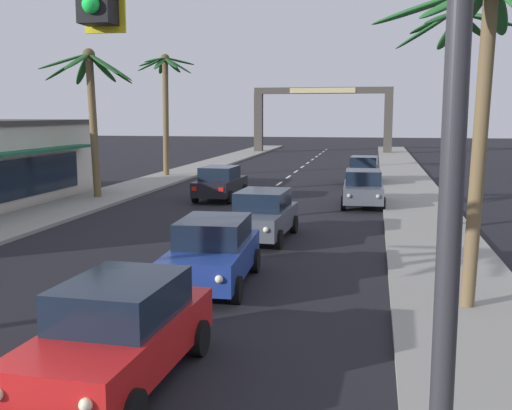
% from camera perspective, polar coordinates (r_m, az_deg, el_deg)
% --- Properties ---
extents(sidewalk_right, '(3.20, 110.00, 0.14)m').
position_cam_1_polar(sidewalk_right, '(26.15, 15.24, -1.12)').
color(sidewalk_right, gray).
rests_on(sidewalk_right, ground).
extents(sidewalk_left, '(3.20, 110.00, 0.14)m').
position_cam_1_polar(sidewalk_left, '(29.38, -16.71, -0.16)').
color(sidewalk_left, gray).
rests_on(sidewalk_left, ground).
extents(lane_markings, '(4.28, 89.16, 0.01)m').
position_cam_1_polar(lane_markings, '(26.94, -0.62, -0.69)').
color(lane_markings, silver).
rests_on(lane_markings, ground).
extents(traffic_signal_mast, '(10.06, 0.41, 7.05)m').
position_cam_1_polar(traffic_signal_mast, '(6.23, -12.69, 14.56)').
color(traffic_signal_mast, '#2D2D33').
rests_on(traffic_signal_mast, ground).
extents(sedan_lead_at_stop_bar, '(2.09, 4.51, 1.68)m').
position_cam_1_polar(sedan_lead_at_stop_bar, '(10.18, -12.55, -11.38)').
color(sedan_lead_at_stop_bar, red).
rests_on(sedan_lead_at_stop_bar, ground).
extents(sedan_third_in_queue, '(2.09, 4.51, 1.68)m').
position_cam_1_polar(sedan_third_in_queue, '(15.51, -4.02, -4.32)').
color(sedan_third_in_queue, navy).
rests_on(sedan_third_in_queue, ground).
extents(sedan_fifth_in_queue, '(2.10, 4.51, 1.68)m').
position_cam_1_polar(sedan_fifth_in_queue, '(21.07, 0.59, -0.91)').
color(sedan_fifth_in_queue, '#4C515B').
rests_on(sedan_fifth_in_queue, ground).
extents(sedan_oncoming_far, '(2.07, 4.50, 1.68)m').
position_cam_1_polar(sedan_oncoming_far, '(30.98, -3.33, 2.08)').
color(sedan_oncoming_far, black).
rests_on(sedan_oncoming_far, ground).
extents(sedan_parked_nearest_kerb, '(2.05, 4.49, 1.68)m').
position_cam_1_polar(sedan_parked_nearest_kerb, '(29.14, 9.88, 1.57)').
color(sedan_parked_nearest_kerb, '#4C515B').
rests_on(sedan_parked_nearest_kerb, ground).
extents(sedan_parked_mid_kerb, '(2.08, 4.50, 1.68)m').
position_cam_1_polar(sedan_parked_mid_kerb, '(38.63, 9.94, 3.22)').
color(sedan_parked_mid_kerb, black).
rests_on(sedan_parked_mid_kerb, ground).
extents(palm_left_third, '(4.52, 4.73, 7.46)m').
position_cam_1_polar(palm_left_third, '(31.90, -15.01, 10.09)').
color(palm_left_third, brown).
rests_on(palm_left_third, ground).
extents(palm_left_farthest, '(3.84, 3.82, 8.25)m').
position_cam_1_polar(palm_left_farthest, '(42.45, -8.40, 10.42)').
color(palm_left_farthest, brown).
rests_on(palm_left_farthest, ground).
extents(palm_right_second, '(4.82, 4.32, 7.12)m').
position_cam_1_polar(palm_right_second, '(13.81, 20.41, 12.36)').
color(palm_right_second, brown).
rests_on(palm_right_second, ground).
extents(palm_right_third, '(4.44, 4.12, 8.14)m').
position_cam_1_polar(palm_right_third, '(23.89, 17.76, 11.91)').
color(palm_right_third, brown).
rests_on(palm_right_third, ground).
extents(town_gateway_arch, '(15.17, 0.90, 7.18)m').
position_cam_1_polar(town_gateway_arch, '(68.76, 6.16, 8.68)').
color(town_gateway_arch, '#423D38').
rests_on(town_gateway_arch, ground).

